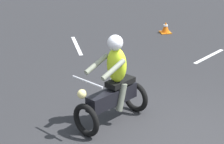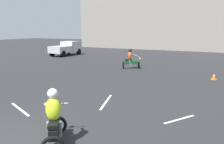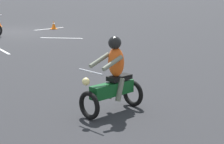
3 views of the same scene
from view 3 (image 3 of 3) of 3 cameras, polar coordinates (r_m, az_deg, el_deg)
The scene contains 6 objects.
ground_plane at distance 22.25m, azimuth -13.28°, elevation 5.05°, with size 120.00×120.00×0.00m, color #28282B.
motorcycle_rider_background at distance 9.33m, azimuth 0.15°, elevation -1.01°, with size 1.52×1.21×1.66m.
traffic_cone_mid_left at distance 23.11m, azimuth -7.63°, elevation 6.09°, with size 0.32×0.32×0.43m.
lane_stripe_n at distance 17.43m, azimuth -14.28°, elevation 2.83°, with size 0.10×2.12×0.01m, color silver.
lane_stripe_w at distance 20.00m, azimuth -6.63°, elevation 4.44°, with size 0.10×1.96×0.01m, color silver.
lane_stripe_sw at distance 23.26m, azimuth -8.20°, elevation 5.61°, with size 0.10×1.81×0.01m, color silver.
Camera 3 is at (0.66, 22.04, 3.01)m, focal length 70.00 mm.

